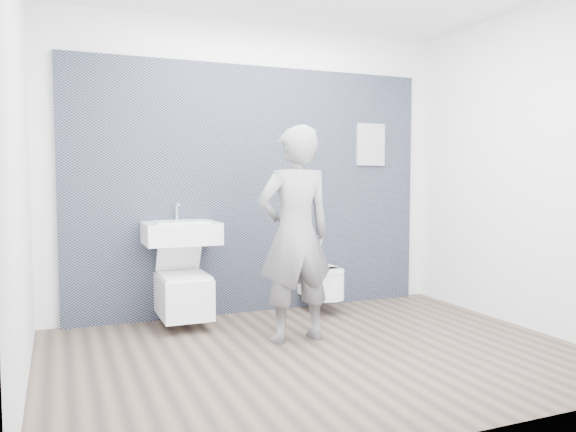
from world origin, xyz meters
name	(u,v)px	position (x,y,z in m)	size (l,w,h in m)	color
ground	(318,353)	(0.00, 0.00, 0.00)	(4.00, 4.00, 0.00)	brown
room_shell	(319,121)	(0.00, 0.00, 1.74)	(4.00, 4.00, 4.00)	white
tile_wall	(255,310)	(0.00, 1.47, 0.00)	(3.60, 0.06, 2.40)	black
washbasin	(181,232)	(-0.78, 1.20, 0.84)	(0.65, 0.49, 0.49)	white
toilet_square	(183,293)	(-0.78, 1.14, 0.30)	(0.42, 0.61, 0.76)	white
toilet_rounded	(323,282)	(0.61, 1.17, 0.29)	(0.32, 0.54, 0.30)	white
info_placard	(369,300)	(1.28, 1.43, 0.00)	(0.33, 0.03, 0.44)	silver
visitor	(295,234)	(-0.03, 0.38, 0.87)	(0.63, 0.42, 1.74)	slate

